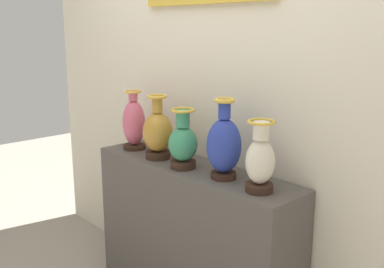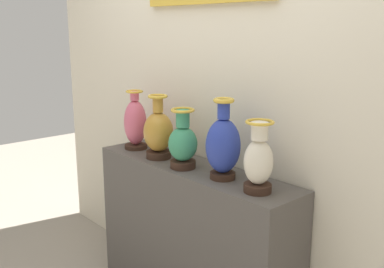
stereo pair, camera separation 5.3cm
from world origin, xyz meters
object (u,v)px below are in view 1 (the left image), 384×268
Objects in this scene: vase_rose at (134,123)px; vase_cobalt at (224,145)px; vase_ivory at (260,160)px; vase_jade at (183,143)px; vase_ochre at (158,132)px.

vase_rose is 0.79m from vase_cobalt.
vase_jade is at bearing -178.24° from vase_ivory.
vase_ivory is at bearing -1.43° from vase_rose.
vase_ochre is 0.91× the size of vase_cobalt.
vase_rose is 1.13× the size of vase_jade.
vase_ochre is at bearing -4.98° from vase_rose.
vase_cobalt reaches higher than vase_ochre.
vase_rose reaches higher than vase_ivory.
vase_cobalt is at bearing 1.68° from vase_ochre.
vase_cobalt is (0.52, 0.02, 0.02)m from vase_ochre.
vase_cobalt is at bearing -0.61° from vase_rose.
vase_ochre is at bearing -178.32° from vase_cobalt.
vase_cobalt is 1.21× the size of vase_ivory.
vase_cobalt is (0.79, -0.01, 0.01)m from vase_rose.
vase_ochre is 0.25m from vase_jade.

